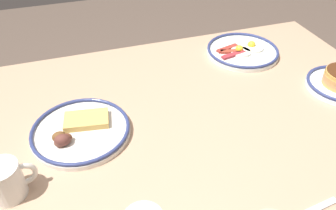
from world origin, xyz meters
The scene contains 4 objects.
dining_table centered at (0.00, 0.00, 0.64)m, with size 1.32×0.93×0.75m.
plate_near_main centered at (0.33, -0.02, 0.76)m, with size 0.27×0.27×0.05m.
plate_center_pancakes centered at (-0.30, -0.28, 0.76)m, with size 0.27×0.27×0.04m.
coffee_mug centered at (0.50, 0.13, 0.80)m, with size 0.11×0.08×0.09m.
Camera 1 is at (0.31, 0.69, 1.39)m, focal length 35.89 mm.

